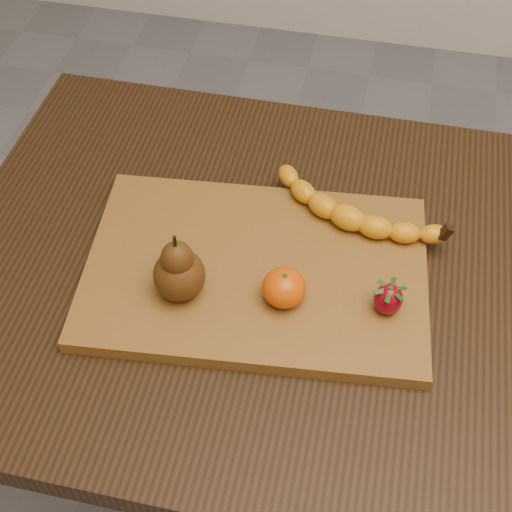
% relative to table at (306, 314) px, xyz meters
% --- Properties ---
extents(ground, '(3.50, 3.50, 0.00)m').
position_rel_table_xyz_m(ground, '(0.00, 0.00, -0.66)').
color(ground, slate).
rests_on(ground, ground).
extents(table, '(1.00, 0.70, 0.76)m').
position_rel_table_xyz_m(table, '(0.00, 0.00, 0.00)').
color(table, black).
rests_on(table, ground).
extents(cutting_board, '(0.48, 0.34, 0.02)m').
position_rel_table_xyz_m(cutting_board, '(-0.07, -0.02, 0.11)').
color(cutting_board, brown).
rests_on(cutting_board, table).
extents(banana, '(0.23, 0.13, 0.04)m').
position_rel_table_xyz_m(banana, '(0.04, 0.08, 0.14)').
color(banana, orange).
rests_on(banana, cutting_board).
extents(pear, '(0.07, 0.07, 0.10)m').
position_rel_table_xyz_m(pear, '(-0.15, -0.08, 0.17)').
color(pear, '#4D2A0C').
rests_on(pear, cutting_board).
extents(mandarin, '(0.06, 0.06, 0.05)m').
position_rel_table_xyz_m(mandarin, '(-0.02, -0.07, 0.14)').
color(mandarin, '#DC4A02').
rests_on(mandarin, cutting_board).
extents(strawberry, '(0.05, 0.05, 0.05)m').
position_rel_table_xyz_m(strawberry, '(0.11, -0.05, 0.14)').
color(strawberry, maroon).
rests_on(strawberry, cutting_board).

